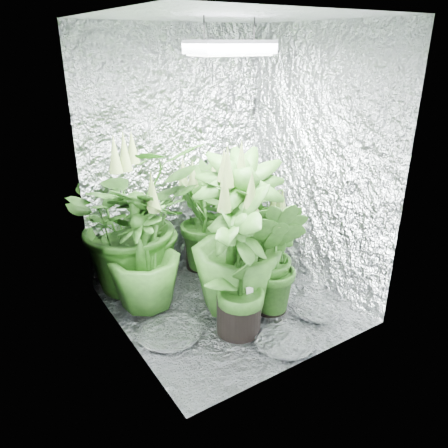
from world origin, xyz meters
TOP-DOWN VIEW (x-y plane):
  - ground at (0.00, 0.00)m, footprint 1.60×1.60m
  - walls at (0.00, 0.00)m, footprint 1.62×1.62m
  - ceiling at (0.00, 0.00)m, footprint 1.60×1.60m
  - grow_lamp at (0.00, 0.00)m, footprint 0.50×0.30m
  - plant_a at (-0.48, 0.63)m, footprint 1.12×1.12m
  - plant_b at (0.37, 0.64)m, footprint 0.57×0.57m
  - plant_c at (0.13, 0.64)m, footprint 0.51×0.51m
  - plant_d at (-0.53, 0.31)m, footprint 0.74×0.74m
  - plant_e at (0.37, 0.23)m, footprint 0.90×0.90m
  - plant_f at (-0.13, -0.32)m, footprint 0.68×0.68m
  - plant_g at (0.23, -0.22)m, footprint 0.65×0.65m
  - plant_h at (0.01, -0.08)m, footprint 0.89×0.89m
  - circulation_fan at (0.59, 0.38)m, footprint 0.15×0.34m
  - plant_label at (-0.06, -0.35)m, footprint 0.06×0.03m

SIDE VIEW (x-z plane):
  - ground at x=0.00m, z-range 0.00..0.00m
  - circulation_fan at x=0.59m, z-range -0.03..0.35m
  - plant_label at x=-0.06m, z-range 0.26..0.34m
  - plant_b at x=0.37m, z-range -0.05..0.86m
  - plant_g at x=0.23m, z-range -0.04..0.91m
  - plant_c at x=0.13m, z-range -0.04..0.95m
  - plant_e at x=0.37m, z-range -0.03..0.95m
  - plant_d at x=-0.53m, z-range -0.04..0.99m
  - plant_f at x=-0.13m, z-range -0.05..1.08m
  - plant_h at x=0.01m, z-range -0.04..1.22m
  - plant_a at x=-0.48m, z-range -0.03..1.25m
  - walls at x=0.00m, z-range 0.00..2.00m
  - grow_lamp at x=0.00m, z-range 1.72..1.94m
  - ceiling at x=0.00m, z-range 2.00..2.00m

